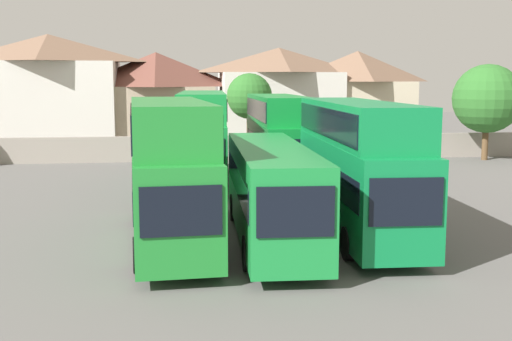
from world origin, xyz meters
TOP-DOWN VIEW (x-y plane):
  - ground at (0.00, 18.00)m, footprint 140.00×140.00m
  - depot_boundary_wall at (0.00, 23.37)m, footprint 56.00×0.50m
  - bus_1 at (-3.49, -0.14)m, footprint 3.21×11.11m
  - bus_2 at (0.10, -0.37)m, footprint 2.83×11.80m
  - bus_3 at (3.49, 0.45)m, footprint 2.89×11.56m
  - bus_4 at (-1.70, 13.51)m, footprint 3.17×12.09m
  - bus_5 at (2.56, 13.23)m, footprint 2.74×10.52m
  - house_terrace_left at (-13.32, 32.36)m, footprint 11.44×7.56m
  - house_terrace_centre at (-4.69, 33.38)m, footprint 10.05×8.38m
  - house_terrace_right at (5.85, 33.26)m, footprint 10.55×8.23m
  - house_terrace_far_right at (12.79, 33.03)m, footprint 9.23×6.98m
  - tree_behind_wall at (2.41, 25.87)m, footprint 3.44×3.44m
  - tree_right_of_lot at (19.06, 21.37)m, footprint 4.93×4.93m

SIDE VIEW (x-z plane):
  - ground at x=0.00m, z-range 0.00..0.00m
  - depot_boundary_wall at x=0.00m, z-range 0.00..1.80m
  - bus_2 at x=0.10m, z-range 0.25..3.70m
  - bus_5 at x=2.56m, z-range 0.31..5.20m
  - bus_3 at x=3.49m, z-range 0.32..5.30m
  - bus_1 at x=-3.49m, z-range 0.32..5.38m
  - bus_4 at x=-1.70m, z-range 0.32..5.41m
  - house_terrace_centre at x=-4.69m, z-range 0.09..8.16m
  - house_terrace_far_right at x=12.79m, z-range 0.09..8.34m
  - house_terrace_right at x=5.85m, z-range 0.08..8.58m
  - tree_right_of_lot at x=19.06m, z-range 0.97..7.86m
  - tree_behind_wall at x=2.41m, z-range 1.37..7.63m
  - house_terrace_left at x=-13.32m, z-range 0.08..9.52m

